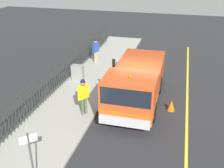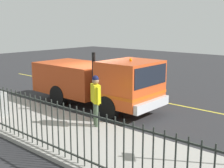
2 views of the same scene
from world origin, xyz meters
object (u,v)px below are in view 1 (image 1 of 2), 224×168
(utility_cabinet, at_px, (78,73))
(pedestrian_distant, at_px, (96,48))
(work_truck, at_px, (136,82))
(worker_standing, at_px, (83,93))
(traffic_cone, at_px, (171,105))
(street_sign, at_px, (31,159))

(utility_cabinet, bearing_deg, pedestrian_distant, -92.51)
(work_truck, relative_size, worker_standing, 3.45)
(pedestrian_distant, relative_size, traffic_cone, 3.17)
(worker_standing, distance_m, street_sign, 4.98)
(street_sign, bearing_deg, traffic_cone, -119.37)
(worker_standing, bearing_deg, street_sign, -146.95)
(work_truck, height_order, traffic_cone, work_truck)
(traffic_cone, bearing_deg, utility_cabinet, -18.95)
(work_truck, height_order, utility_cabinet, work_truck)
(work_truck, xyz_separation_m, street_sign, (1.86, 6.73, 0.34))
(pedestrian_distant, height_order, street_sign, street_sign)
(traffic_cone, distance_m, street_sign, 7.69)
(street_sign, bearing_deg, worker_standing, -86.79)
(utility_cabinet, bearing_deg, work_truck, 154.67)
(pedestrian_distant, relative_size, street_sign, 0.74)
(work_truck, relative_size, pedestrian_distant, 3.59)
(traffic_cone, relative_size, street_sign, 0.23)
(utility_cabinet, bearing_deg, traffic_cone, 161.05)
(worker_standing, xyz_separation_m, traffic_cone, (-3.99, -1.65, -0.97))
(worker_standing, height_order, traffic_cone, worker_standing)
(street_sign, bearing_deg, pedestrian_distant, -80.76)
(pedestrian_distant, height_order, traffic_cone, pedestrian_distant)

